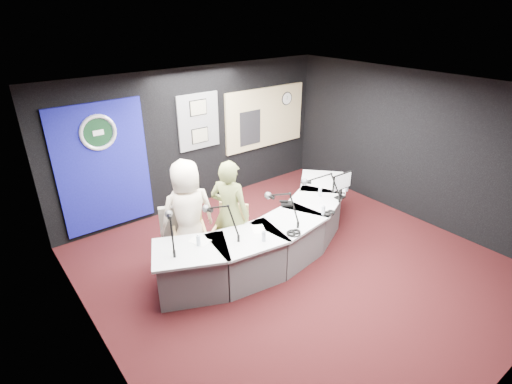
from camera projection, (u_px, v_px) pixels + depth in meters
ground at (296, 267)px, 6.47m from camera, size 6.00×6.00×0.00m
ceiling at (305, 92)px, 5.26m from camera, size 6.00×6.00×0.02m
wall_back at (197, 139)px, 8.00m from camera, size 6.00×0.02×2.80m
wall_left at (93, 262)px, 4.20m from camera, size 0.02×6.00×2.80m
wall_right at (416, 147)px, 7.53m from camera, size 0.02×6.00×2.80m
broadcast_desk at (272, 234)px, 6.67m from camera, size 4.50×1.90×0.75m
backdrop_panel at (104, 168)px, 6.99m from camera, size 1.60×0.05×2.30m
agency_seal at (98, 133)px, 6.68m from camera, size 0.63×0.07×0.63m
seal_center at (98, 133)px, 6.69m from camera, size 0.48×0.01×0.48m
pinboard at (199, 122)px, 7.86m from camera, size 0.90×0.04×1.10m
framed_photo_upper at (198, 108)px, 7.72m from camera, size 0.34×0.02×0.27m
framed_photo_lower at (200, 136)px, 7.96m from camera, size 0.34×0.02×0.27m
booth_window_frame at (265, 118)px, 8.89m from camera, size 2.12×0.06×1.32m
booth_glow at (266, 118)px, 8.88m from camera, size 2.00×0.02×1.20m
equipment_rack at (250, 128)px, 8.68m from camera, size 0.55×0.02×0.75m
wall_clock at (287, 98)px, 9.05m from camera, size 0.28×0.01×0.28m
armchair_left at (190, 239)px, 6.41m from camera, size 0.63×0.63×0.86m
armchair_right at (231, 233)px, 6.40m from camera, size 0.82×0.82×1.04m
draped_jacket at (176, 226)px, 6.43m from camera, size 0.50×0.28×0.70m
person_man at (188, 214)px, 6.21m from camera, size 0.95×0.71×1.78m
person_woman at (230, 213)px, 6.25m from camera, size 0.69×0.77×1.77m
computer_monitor at (342, 181)px, 6.91m from camera, size 0.41×0.03×0.28m
desk_phone at (287, 204)px, 6.79m from camera, size 0.24×0.24×0.05m
headphones_near at (329, 213)px, 6.51m from camera, size 0.19×0.19×0.03m
headphones_far at (294, 233)px, 5.95m from camera, size 0.24×0.24×0.04m
paper_stack at (200, 241)px, 5.78m from camera, size 0.30×0.34×0.00m
notepad at (258, 229)px, 6.07m from camera, size 0.28×0.32×0.00m
boom_mic_a at (171, 227)px, 5.56m from camera, size 0.36×0.69×0.60m
boom_mic_b at (222, 217)px, 5.81m from camera, size 0.28×0.72×0.60m
boom_mic_c at (283, 204)px, 6.18m from camera, size 0.21×0.73×0.60m
boom_mic_d at (322, 185)px, 6.81m from camera, size 0.54×0.57×0.60m
water_bottles at (289, 214)px, 6.33m from camera, size 3.13×0.59×0.18m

